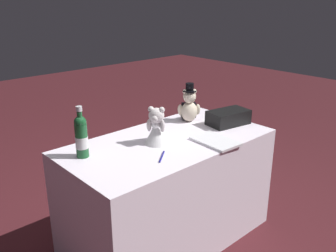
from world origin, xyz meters
TOP-DOWN VIEW (x-y plane):
  - ground_plane at (0.00, 0.00)m, footprint 12.00×12.00m
  - reception_table at (0.00, 0.00)m, footprint 1.40×0.73m
  - teddy_bear_groom at (0.39, 0.19)m, footprint 0.16×0.16m
  - teddy_bear_bride at (-0.07, 0.02)m, footprint 0.21×0.20m
  - champagne_bottle at (-0.54, 0.15)m, footprint 0.07×0.07m
  - signing_pen at (-0.20, -0.17)m, footprint 0.13×0.11m
  - gift_case_black at (0.54, -0.06)m, footprint 0.33×0.22m
  - guestbook at (0.20, -0.23)m, footprint 0.21×0.31m

SIDE VIEW (x-z plane):
  - ground_plane at x=0.00m, z-range 0.00..0.00m
  - reception_table at x=0.00m, z-range 0.00..0.76m
  - signing_pen at x=-0.20m, z-range 0.76..0.77m
  - guestbook at x=0.20m, z-range 0.76..0.77m
  - gift_case_black at x=0.54m, z-range 0.76..0.86m
  - teddy_bear_bride at x=-0.07m, z-range 0.74..0.99m
  - teddy_bear_groom at x=0.39m, z-range 0.72..1.01m
  - champagne_bottle at x=-0.54m, z-range 0.73..1.04m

